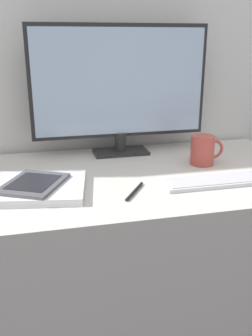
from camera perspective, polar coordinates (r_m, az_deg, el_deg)
wall_back at (r=1.51m, az=-4.55°, el=20.78°), size 3.60×0.05×2.40m
desk at (r=1.39m, az=-1.13°, el=-15.45°), size 1.31×0.66×0.73m
monitor at (r=1.40m, az=-0.89°, el=12.30°), size 0.66×0.11×0.47m
keyboard at (r=1.18m, az=13.42°, el=-1.91°), size 0.33×0.11×0.01m
laptop at (r=1.12m, az=-14.18°, el=-2.91°), size 0.34×0.29×0.02m
ereader at (r=1.11m, az=-13.91°, el=-2.30°), size 0.22×0.24×0.01m
coffee_mug at (r=1.34m, az=11.67°, el=2.70°), size 0.12×0.08×0.10m
pen at (r=1.08m, az=1.31°, el=-3.56°), size 0.08×0.12×0.01m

